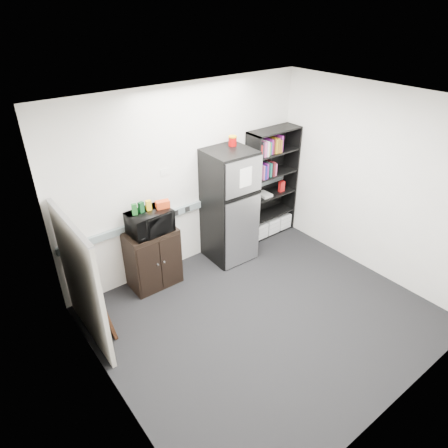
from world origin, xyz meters
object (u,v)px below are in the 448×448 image
at_px(microwave, 150,222).
at_px(refrigerator, 229,206).
at_px(cubicle_partition, 81,282).
at_px(cabinet, 153,258).
at_px(bookshelf, 271,184).

relative_size(microwave, refrigerator, 0.32).
bearing_deg(cubicle_partition, microwave, 19.87).
bearing_deg(microwave, cabinet, 87.27).
distance_m(cubicle_partition, cabinet, 1.25).
relative_size(cabinet, refrigerator, 0.49).
distance_m(cabinet, microwave, 0.59).
bearing_deg(cubicle_partition, refrigerator, 8.02).
relative_size(bookshelf, cabinet, 2.12).
xyz_separation_m(cabinet, refrigerator, (1.30, -0.08, 0.45)).
xyz_separation_m(cubicle_partition, cabinet, (1.12, 0.42, -0.38)).
height_order(cabinet, refrigerator, refrigerator).
bearing_deg(bookshelf, cabinet, -178.40).
bearing_deg(microwave, cubicle_partition, -162.87).
distance_m(cubicle_partition, refrigerator, 2.44).
height_order(cubicle_partition, cabinet, cubicle_partition).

